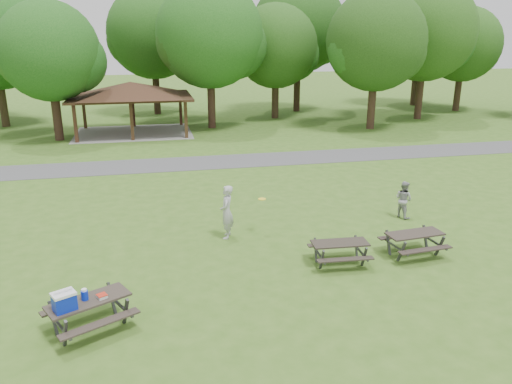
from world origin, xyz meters
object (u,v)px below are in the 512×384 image
at_px(picnic_table_near, 81,304).
at_px(frisbee_catcher, 404,199).
at_px(picnic_table_middle, 340,247).
at_px(frisbee_thrower, 227,212).

relative_size(picnic_table_near, frisbee_catcher, 1.66).
relative_size(picnic_table_near, picnic_table_middle, 1.33).
xyz_separation_m(frisbee_thrower, frisbee_catcher, (7.27, 0.58, -0.23)).
bearing_deg(frisbee_catcher, frisbee_thrower, 71.71).
height_order(picnic_table_near, frisbee_thrower, frisbee_thrower).
relative_size(frisbee_thrower, frisbee_catcher, 1.31).
bearing_deg(picnic_table_near, picnic_table_middle, 16.95).
height_order(picnic_table_middle, frisbee_thrower, frisbee_thrower).
relative_size(picnic_table_middle, frisbee_catcher, 1.25).
distance_m(frisbee_thrower, frisbee_catcher, 7.30).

